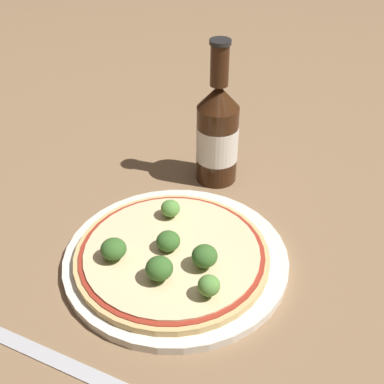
{
  "coord_description": "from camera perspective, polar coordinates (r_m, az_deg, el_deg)",
  "views": [
    {
      "loc": [
        -0.4,
        -0.36,
        0.5
      ],
      "look_at": [
        0.05,
        0.03,
        0.06
      ],
      "focal_mm": 50.0,
      "sensor_mm": 36.0,
      "label": 1
    }
  ],
  "objects": [
    {
      "name": "fork",
      "position": [
        0.64,
        -15.17,
        -16.46
      ],
      "size": [
        0.07,
        0.2,
        0.0
      ],
      "rotation": [
        0.0,
        0.0,
        1.83
      ],
      "color": "#B2B2B7",
      "rests_on": "ground_plane"
    },
    {
      "name": "beer_bottle",
      "position": [
        0.83,
        2.73,
        6.34
      ],
      "size": [
        0.07,
        0.07,
        0.23
      ],
      "color": "#381E0F",
      "rests_on": "ground_plane"
    },
    {
      "name": "plate",
      "position": [
        0.72,
        -1.72,
        -7.16
      ],
      "size": [
        0.3,
        0.3,
        0.01
      ],
      "color": "silver",
      "rests_on": "ground_plane"
    },
    {
      "name": "broccoli_floret_4",
      "position": [
        0.7,
        -2.69,
        -5.17
      ],
      "size": [
        0.03,
        0.03,
        0.03
      ],
      "color": "#6B8E51",
      "rests_on": "pizza"
    },
    {
      "name": "broccoli_floret_5",
      "position": [
        0.74,
        -2.32,
        -1.76
      ],
      "size": [
        0.03,
        0.03,
        0.03
      ],
      "color": "#6B8E51",
      "rests_on": "pizza"
    },
    {
      "name": "broccoli_floret_1",
      "position": [
        0.63,
        1.81,
        -9.96
      ],
      "size": [
        0.03,
        0.03,
        0.03
      ],
      "color": "#6B8E51",
      "rests_on": "pizza"
    },
    {
      "name": "pizza",
      "position": [
        0.7,
        -2.15,
        -6.73
      ],
      "size": [
        0.26,
        0.26,
        0.01
      ],
      "color": "tan",
      "rests_on": "plate"
    },
    {
      "name": "broccoli_floret_2",
      "position": [
        0.65,
        -3.51,
        -8.14
      ],
      "size": [
        0.03,
        0.03,
        0.03
      ],
      "color": "#6B8E51",
      "rests_on": "pizza"
    },
    {
      "name": "broccoli_floret_3",
      "position": [
        0.66,
        1.35,
        -6.85
      ],
      "size": [
        0.03,
        0.03,
        0.03
      ],
      "color": "#6B8E51",
      "rests_on": "pizza"
    },
    {
      "name": "ground_plane",
      "position": [
        0.73,
        -1.09,
        -6.5
      ],
      "size": [
        3.0,
        3.0,
        0.0
      ],
      "primitive_type": "plane",
      "color": "#846647"
    },
    {
      "name": "broccoli_floret_0",
      "position": [
        0.68,
        -8.37,
        -6.03
      ],
      "size": [
        0.03,
        0.03,
        0.03
      ],
      "color": "#6B8E51",
      "rests_on": "pizza"
    }
  ]
}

